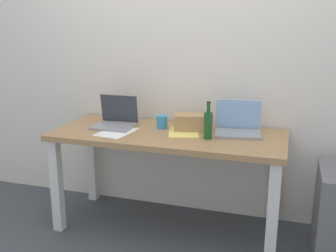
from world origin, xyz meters
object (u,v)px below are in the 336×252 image
laptop_left (115,120)px  computer_mouse (108,118)px  desk (168,147)px  cardboard_box (191,122)px  laptop_right (238,127)px  coffee_mug (162,122)px  beer_bottle (208,124)px

laptop_left → computer_mouse: (-0.14, 0.16, -0.03)m
desk → cardboard_box: 0.25m
laptop_right → coffee_mug: (-0.56, -0.02, -0.00)m
laptop_right → cardboard_box: 0.34m
laptop_left → computer_mouse: size_ratio=2.97×
computer_mouse → coffee_mug: (0.49, -0.10, 0.03)m
laptop_left → laptop_right: bearing=5.1°
laptop_right → desk: bearing=-165.2°
desk → laptop_left: 0.46m
laptop_left → beer_bottle: bearing=-8.2°
laptop_left → cardboard_box: size_ratio=1.23×
beer_bottle → computer_mouse: (-0.87, 0.27, -0.08)m
coffee_mug → cardboard_box: bearing=2.3°
computer_mouse → cardboard_box: 0.71m
desk → beer_bottle: bearing=-11.0°
desk → computer_mouse: bearing=159.7°
laptop_left → beer_bottle: (0.73, -0.10, 0.05)m
laptop_right → laptop_left: bearing=-174.9°
laptop_left → desk: bearing=-6.2°
beer_bottle → cardboard_box: beer_bottle is taller
computer_mouse → cardboard_box: bearing=-37.6°
laptop_right → beer_bottle: 0.26m
cardboard_box → desk: bearing=-139.5°
desk → cardboard_box: size_ratio=6.84×
desk → coffee_mug: 0.21m
computer_mouse → cardboard_box: size_ratio=0.41×
desk → laptop_left: (-0.43, 0.05, 0.16)m
desk → laptop_right: 0.52m
computer_mouse → coffee_mug: bearing=-41.8°
laptop_right → computer_mouse: 1.05m
beer_bottle → cardboard_box: size_ratio=1.06×
desk → beer_bottle: (0.30, -0.06, 0.21)m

